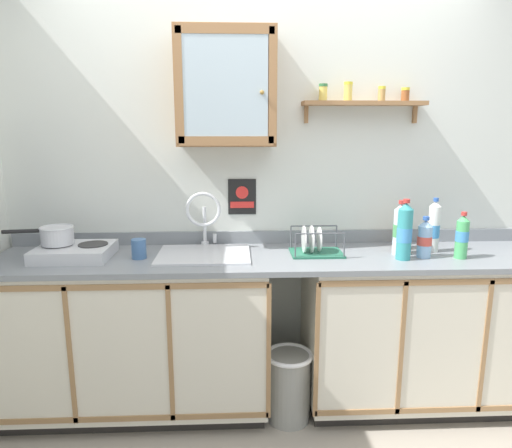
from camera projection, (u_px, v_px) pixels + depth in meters
floor at (276, 443)px, 2.41m from camera, size 6.18×6.18×0.00m
back_wall at (269, 185)px, 2.80m from camera, size 3.78×0.07×2.58m
lower_cabinet_run at (134, 336)px, 2.63m from camera, size 1.56×0.59×0.91m
lower_cabinet_run_right at (420, 331)px, 2.70m from camera, size 1.38×0.59×0.91m
countertop at (272, 258)px, 2.57m from camera, size 3.14×0.61×0.03m
backsplash at (269, 237)px, 2.83m from camera, size 3.14×0.02×0.08m
sink at (204, 255)px, 2.59m from camera, size 0.52×0.46×0.46m
hot_plate_stove at (75, 252)px, 2.51m from camera, size 0.40×0.33×0.07m
saucepan at (56, 235)px, 2.51m from camera, size 0.37×0.18×0.10m
bottle_water_clear_0 at (400, 229)px, 2.57m from camera, size 0.08×0.08×0.31m
bottle_juice_amber_1 at (405, 231)px, 2.69m from camera, size 0.08×0.08×0.25m
bottle_opaque_white_2 at (434, 227)px, 2.62m from camera, size 0.07×0.07×0.32m
bottle_water_blue_3 at (425, 239)px, 2.51m from camera, size 0.08×0.08×0.23m
bottle_soda_green_4 at (462, 237)px, 2.49m from camera, size 0.07×0.07×0.26m
bottle_detergent_teal_5 at (405, 232)px, 2.46m from camera, size 0.08×0.08×0.33m
dish_rack at (314, 247)px, 2.59m from camera, size 0.29×0.22×0.17m
mug at (139, 249)px, 2.50m from camera, size 0.08×0.12×0.11m
wall_cabinet at (226, 88)px, 2.53m from camera, size 0.55×0.28×0.64m
spice_shelf at (363, 101)px, 2.63m from camera, size 0.72×0.14×0.23m
warning_sign at (242, 197)px, 2.78m from camera, size 0.17×0.01×0.22m
trash_bin at (289, 385)px, 2.57m from camera, size 0.27×0.27×0.41m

